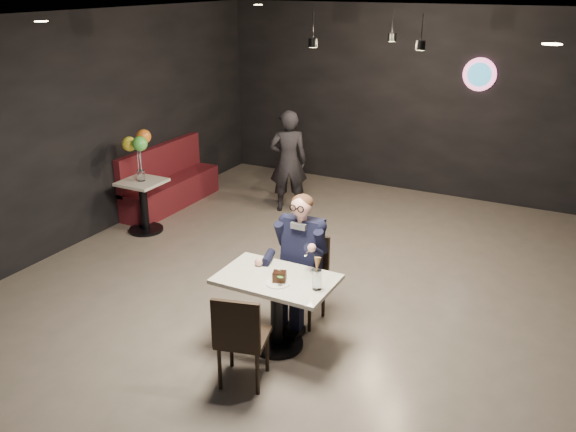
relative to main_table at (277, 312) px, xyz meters
The scene contains 17 objects.
floor 0.79m from the main_table, 97.33° to the left, with size 9.00×9.00×0.00m, color slate.
wall_sign 5.46m from the main_table, 82.16° to the left, with size 0.50×0.06×0.50m, color pink, non-canonical shape.
pendant_lights 3.68m from the main_table, 91.90° to the left, with size 1.40×1.20×0.36m, color black.
main_table is the anchor object (origin of this frame).
chair_far 0.56m from the main_table, 90.00° to the left, with size 0.42×0.46×0.92m, color black.
chair_near 0.62m from the main_table, 90.00° to the right, with size 0.42×0.46×0.92m, color black.
seated_man 0.65m from the main_table, 90.00° to the left, with size 0.60×0.80×1.44m, color black.
dessert_plate 0.40m from the main_table, 56.17° to the right, with size 0.22×0.22×0.01m, color white.
cake_slice 0.44m from the main_table, 45.23° to the right, with size 0.12×0.10×0.09m, color black.
mint_leaf 0.50m from the main_table, 50.34° to the right, with size 0.06×0.04×0.01m, color #34812A.
sundae_glass 0.64m from the main_table, ahead, with size 0.08×0.08×0.19m, color silver.
wafer_cone 0.76m from the main_table, ahead, with size 0.07×0.07×0.13m, color tan.
booth_bench 4.29m from the main_table, 141.15° to the left, with size 0.48×1.92×0.96m, color #4D1013.
side_table 3.48m from the main_table, 150.93° to the left, with size 0.56×0.56×0.70m, color silver.
balloon_vase 3.51m from the main_table, 150.93° to the left, with size 0.10×0.10×0.15m, color silver.
balloon_bunch 3.57m from the main_table, 150.93° to the left, with size 0.37×0.37×0.61m, color yellow.
passerby 3.77m from the main_table, 115.75° to the left, with size 0.57×0.37×1.56m, color black.
Camera 1 is at (2.54, -5.17, 3.38)m, focal length 38.00 mm.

